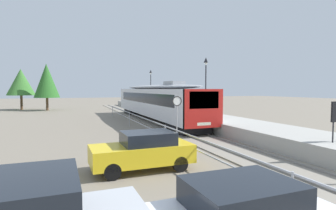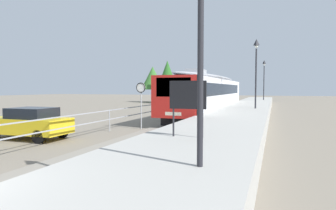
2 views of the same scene
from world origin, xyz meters
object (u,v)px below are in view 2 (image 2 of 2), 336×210
(speed_limit_sign, at_px, (141,94))
(parked_hatchback_yellow, at_px, (29,123))
(platform_lamp_far_end, at_px, (264,72))
(platform_lamp_mid_platform, at_px, (256,60))
(platform_notice_board, at_px, (188,97))
(commuter_train, at_px, (210,92))

(speed_limit_sign, xyz_separation_m, parked_hatchback_yellow, (-3.56, -5.04, -1.33))
(parked_hatchback_yellow, bearing_deg, platform_lamp_far_end, 72.41)
(platform_lamp_mid_platform, height_order, parked_hatchback_yellow, platform_lamp_mid_platform)
(platform_lamp_mid_platform, relative_size, platform_notice_board, 2.97)
(commuter_train, relative_size, platform_lamp_far_end, 3.93)
(platform_lamp_far_end, bearing_deg, parked_hatchback_yellow, -107.59)
(parked_hatchback_yellow, bearing_deg, platform_lamp_mid_platform, 52.58)
(platform_lamp_far_end, distance_m, platform_notice_board, 32.69)
(commuter_train, relative_size, parked_hatchback_yellow, 5.20)
(speed_limit_sign, distance_m, parked_hatchback_yellow, 6.31)
(platform_notice_board, bearing_deg, parked_hatchback_yellow, 167.21)
(platform_notice_board, distance_m, parked_hatchback_yellow, 8.83)
(platform_notice_board, xyz_separation_m, parked_hatchback_yellow, (-8.50, 1.93, -1.40))
(commuter_train, bearing_deg, speed_limit_sign, -100.64)
(commuter_train, bearing_deg, parked_hatchback_yellow, -109.54)
(platform_notice_board, bearing_deg, platform_lamp_far_end, 87.86)
(platform_lamp_far_end, relative_size, speed_limit_sign, 1.91)
(commuter_train, xyz_separation_m, speed_limit_sign, (-1.99, -10.58, -0.03))
(platform_lamp_mid_platform, height_order, platform_notice_board, platform_lamp_mid_platform)
(platform_lamp_mid_platform, bearing_deg, platform_lamp_far_end, 90.00)
(commuter_train, relative_size, platform_lamp_mid_platform, 3.93)
(platform_notice_board, bearing_deg, platform_lamp_mid_platform, 85.25)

